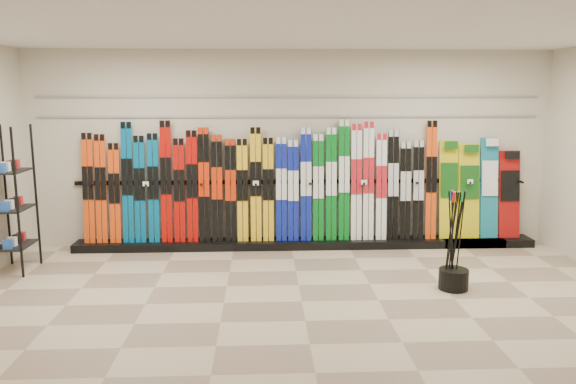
{
  "coord_description": "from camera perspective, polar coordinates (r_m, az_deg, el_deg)",
  "views": [
    {
      "loc": [
        -0.44,
        -6.1,
        2.37
      ],
      "look_at": [
        -0.11,
        1.0,
        1.1
      ],
      "focal_mm": 35.0,
      "sensor_mm": 36.0,
      "label": 1
    }
  ],
  "objects": [
    {
      "name": "floor",
      "position": [
        6.56,
        1.4,
        -11.06
      ],
      "size": [
        8.0,
        8.0,
        0.0
      ],
      "primitive_type": "plane",
      "color": "#89735E",
      "rests_on": "ground"
    },
    {
      "name": "back_wall",
      "position": [
        8.65,
        0.29,
        4.36
      ],
      "size": [
        8.0,
        0.0,
        8.0
      ],
      "primitive_type": "plane",
      "rotation": [
        1.57,
        0.0,
        0.0
      ],
      "color": "beige",
      "rests_on": "floor"
    },
    {
      "name": "ceiling",
      "position": [
        6.15,
        1.52,
        16.02
      ],
      "size": [
        8.0,
        8.0,
        0.0
      ],
      "primitive_type": "plane",
      "rotation": [
        3.14,
        0.0,
        0.0
      ],
      "color": "silver",
      "rests_on": "back_wall"
    },
    {
      "name": "ski_rack_base",
      "position": [
        8.71,
        1.84,
        -5.25
      ],
      "size": [
        8.0,
        0.4,
        0.12
      ],
      "primitive_type": "cube",
      "color": "black",
      "rests_on": "floor"
    },
    {
      "name": "skis",
      "position": [
        8.52,
        -2.6,
        0.55
      ],
      "size": [
        5.38,
        0.19,
        1.84
      ],
      "color": "#E4420E",
      "rests_on": "ski_rack_base"
    },
    {
      "name": "snowboards",
      "position": [
        9.22,
        18.81,
        0.11
      ],
      "size": [
        1.27,
        0.24,
        1.55
      ],
      "color": "gold",
      "rests_on": "ski_rack_base"
    },
    {
      "name": "accessory_rack",
      "position": [
        8.24,
        -26.28,
        -0.68
      ],
      "size": [
        0.4,
        0.6,
        1.95
      ],
      "primitive_type": "cube",
      "color": "black",
      "rests_on": "floor"
    },
    {
      "name": "pole_bin",
      "position": [
        7.19,
        16.46,
        -8.48
      ],
      "size": [
        0.36,
        0.36,
        0.25
      ],
      "primitive_type": "cylinder",
      "color": "black",
      "rests_on": "floor"
    },
    {
      "name": "ski_poles",
      "position": [
        7.11,
        16.48,
        -4.63
      ],
      "size": [
        0.24,
        0.18,
        1.18
      ],
      "color": "black",
      "rests_on": "pole_bin"
    },
    {
      "name": "slatwall_rail_0",
      "position": [
        8.6,
        0.3,
        7.66
      ],
      "size": [
        7.6,
        0.02,
        0.03
      ],
      "primitive_type": "cube",
      "color": "gray",
      "rests_on": "back_wall"
    },
    {
      "name": "slatwall_rail_1",
      "position": [
        8.59,
        0.3,
        9.66
      ],
      "size": [
        7.6,
        0.02,
        0.03
      ],
      "primitive_type": "cube",
      "color": "gray",
      "rests_on": "back_wall"
    }
  ]
}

